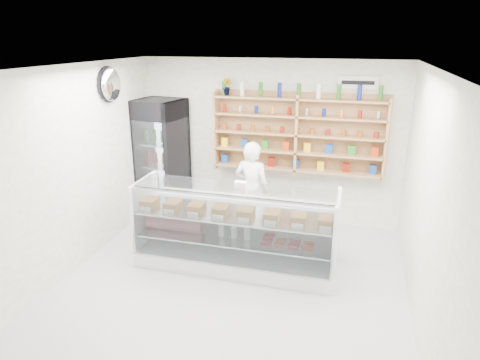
% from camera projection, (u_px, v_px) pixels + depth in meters
% --- Properties ---
extents(room, '(5.00, 5.00, 5.00)m').
position_uv_depth(room, '(227.00, 190.00, 5.10)').
color(room, '#A6A5AA').
rests_on(room, ground).
extents(display_counter, '(2.79, 0.83, 1.21)m').
position_uv_depth(display_counter, '(235.00, 245.00, 6.04)').
color(display_counter, white).
rests_on(display_counter, floor).
extents(shop_worker, '(0.64, 0.48, 1.59)m').
position_uv_depth(shop_worker, '(252.00, 190.00, 6.85)').
color(shop_worker, white).
rests_on(shop_worker, floor).
extents(drinks_cooler, '(0.87, 0.86, 2.12)m').
position_uv_depth(drinks_cooler, '(162.00, 159.00, 7.58)').
color(drinks_cooler, black).
rests_on(drinks_cooler, floor).
extents(wall_shelving, '(2.84, 0.28, 1.33)m').
position_uv_depth(wall_shelving, '(297.00, 135.00, 7.05)').
color(wall_shelving, '#AD8052').
rests_on(wall_shelving, back_wall).
extents(potted_plant, '(0.20, 0.18, 0.29)m').
position_uv_depth(potted_plant, '(227.00, 87.00, 7.11)').
color(potted_plant, '#1E6626').
rests_on(potted_plant, wall_shelving).
extents(security_mirror, '(0.15, 0.50, 0.50)m').
position_uv_depth(security_mirror, '(111.00, 84.00, 6.40)').
color(security_mirror, silver).
rests_on(security_mirror, left_wall).
extents(wall_sign, '(0.62, 0.03, 0.20)m').
position_uv_depth(wall_sign, '(358.00, 83.00, 6.67)').
color(wall_sign, white).
rests_on(wall_sign, back_wall).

